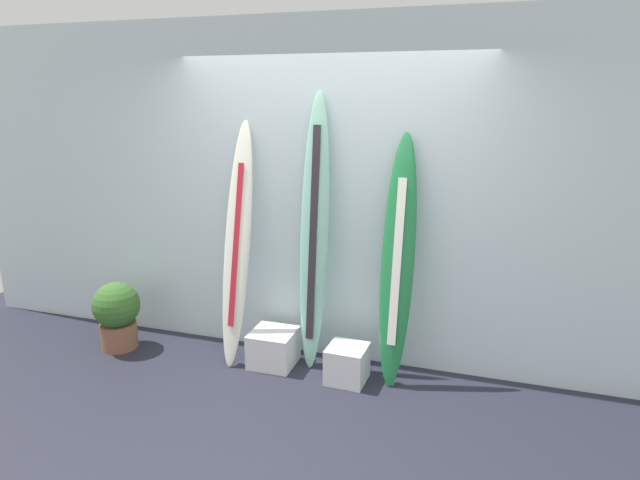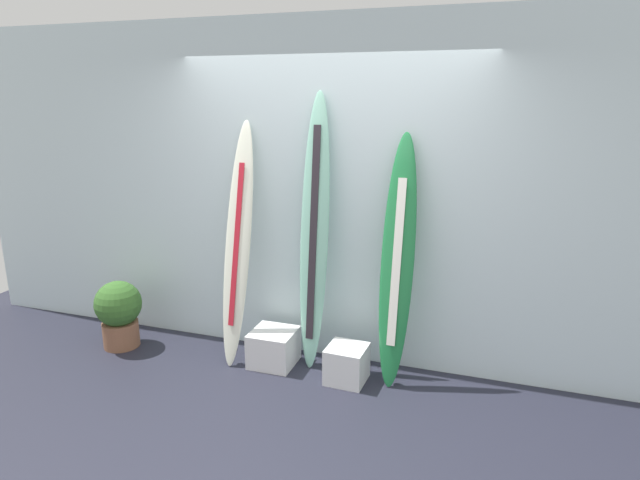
% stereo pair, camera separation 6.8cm
% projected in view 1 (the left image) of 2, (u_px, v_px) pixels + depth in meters
% --- Properties ---
extents(ground, '(8.00, 8.00, 0.04)m').
position_uv_depth(ground, '(275.00, 435.00, 3.67)').
color(ground, '#222330').
extents(wall_back, '(7.20, 0.20, 2.80)m').
position_uv_depth(wall_back, '(331.00, 194.00, 4.49)').
color(wall_back, silver).
rests_on(wall_back, ground).
extents(surfboard_ivory, '(0.25, 0.50, 2.00)m').
position_uv_depth(surfboard_ivory, '(237.00, 247.00, 4.47)').
color(surfboard_ivory, silver).
rests_on(surfboard_ivory, ground).
extents(surfboard_seafoam, '(0.25, 0.31, 2.23)m').
position_uv_depth(surfboard_seafoam, '(314.00, 235.00, 4.34)').
color(surfboard_seafoam, '#86C7AF').
rests_on(surfboard_seafoam, ground).
extents(surfboard_emerald, '(0.26, 0.39, 1.94)m').
position_uv_depth(surfboard_emerald, '(397.00, 264.00, 4.13)').
color(surfboard_emerald, '#20783F').
rests_on(surfboard_emerald, ground).
extents(display_block_left, '(0.36, 0.36, 0.29)m').
position_uv_depth(display_block_left, '(273.00, 348.00, 4.56)').
color(display_block_left, white).
rests_on(display_block_left, ground).
extents(display_block_center, '(0.31, 0.31, 0.29)m').
position_uv_depth(display_block_center, '(347.00, 364.00, 4.29)').
color(display_block_center, white).
rests_on(display_block_center, ground).
extents(potted_plant, '(0.41, 0.41, 0.61)m').
position_uv_depth(potted_plant, '(117.00, 313.00, 4.81)').
color(potted_plant, brown).
rests_on(potted_plant, ground).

